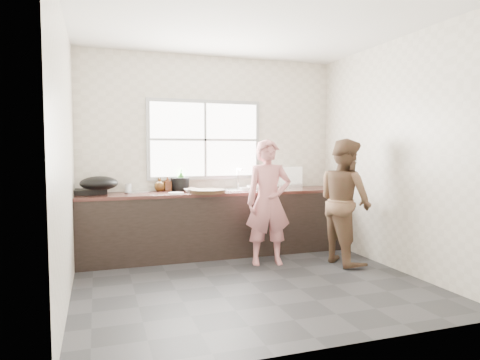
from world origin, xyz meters
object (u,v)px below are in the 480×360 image
object	(u,v)px
woman	(268,206)
bottle_brown_tall	(168,184)
glass_jar	(128,188)
pot_lid_right	(141,192)
bottle_brown_short	(160,185)
cutting_board	(208,191)
plate_food	(176,193)
burner	(87,191)
dish_rack	(285,177)
bowl_mince	(192,190)
bowl_held	(245,189)
bowl_crabs	(254,188)
person_side	(345,201)
pot_lid_left	(134,193)
bottle_green	(181,180)
black_pot	(180,184)
wok	(99,183)

from	to	relation	value
woman	bottle_brown_tall	world-z (taller)	woman
glass_jar	bottle_brown_tall	bearing A→B (deg)	0.00
pot_lid_right	woman	bearing A→B (deg)	-29.84
bottle_brown_short	cutting_board	bearing A→B (deg)	-37.50
plate_food	glass_jar	bearing A→B (deg)	144.63
burner	dish_rack	bearing A→B (deg)	0.68
bowl_mince	bowl_held	world-z (taller)	bowl_held
cutting_board	bowl_crabs	bearing A→B (deg)	15.99
person_side	bowl_crabs	distance (m)	1.26
bowl_crabs	dish_rack	distance (m)	0.62
bowl_crabs	pot_lid_left	distance (m)	1.62
bowl_crabs	bottle_brown_tall	xyz separation A→B (m)	(-1.16, 0.22, 0.06)
pot_lid_left	bottle_brown_tall	bearing A→B (deg)	15.18
person_side	bottle_green	world-z (taller)	person_side
bottle_brown_short	pot_lid_right	world-z (taller)	bottle_brown_short
woman	pot_lid_left	bearing A→B (deg)	163.69
bowl_held	plate_food	bearing A→B (deg)	-174.41
person_side	bottle_brown_short	size ratio (longest dim) A/B	9.10
black_pot	plate_food	xyz separation A→B (m)	(-0.13, -0.39, -0.08)
person_side	burner	size ratio (longest dim) A/B	3.73
wok	pot_lid_left	distance (m)	0.46
woman	bottle_green	bearing A→B (deg)	145.72
bottle_brown_short	dish_rack	bearing A→B (deg)	0.04
woman	bottle_brown_short	size ratio (longest dim) A/B	8.45
bowl_crabs	bottle_brown_short	size ratio (longest dim) A/B	1.01
cutting_board	bottle_brown_short	world-z (taller)	bottle_brown_short
person_side	plate_food	size ratio (longest dim) A/B	7.86
pot_lid_left	pot_lid_right	bearing A→B (deg)	37.28
bowl_crabs	wok	xyz separation A→B (m)	(-2.04, -0.05, 0.12)
bowl_mince	bottle_green	world-z (taller)	bottle_green
bottle_green	burner	bearing A→B (deg)	-178.45
bowl_held	dish_rack	bearing A→B (deg)	22.21
bottle_brown_tall	pot_lid_right	bearing A→B (deg)	-171.84
woman	person_side	bearing A→B (deg)	-5.53
cutting_board	bottle_green	bearing A→B (deg)	121.72
dish_rack	bottle_brown_short	bearing A→B (deg)	168.98
black_pot	bottle_brown_short	size ratio (longest dim) A/B	1.43
bottle_brown_short	wok	bearing A→B (deg)	-160.94
bottle_brown_tall	burner	xyz separation A→B (m)	(-1.02, -0.03, -0.06)
burner	pot_lid_left	size ratio (longest dim) A/B	1.76
woman	bottle_green	distance (m)	1.31
pot_lid_right	bowl_held	bearing A→B (deg)	-10.42
bowl_crabs	pot_lid_left	world-z (taller)	bowl_crabs
dish_rack	pot_lid_right	distance (m)	2.09
black_pot	plate_food	bearing A→B (deg)	-108.09
pot_lid_left	bowl_crabs	bearing A→B (deg)	-3.36
glass_jar	bowl_held	bearing A→B (deg)	-11.30
bottle_green	person_side	bearing A→B (deg)	-31.90
bowl_mince	woman	bearing A→B (deg)	-36.26
cutting_board	glass_jar	xyz separation A→B (m)	(-0.96, 0.42, 0.03)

